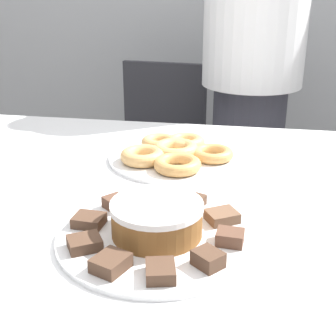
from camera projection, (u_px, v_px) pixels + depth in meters
table at (196, 219)px, 1.11m from camera, size 1.99×1.09×0.77m
person_standing at (252, 70)px, 1.86m from camera, size 0.40×0.40×1.70m
office_chair_left at (156, 168)px, 2.17m from camera, size 0.48×0.48×0.88m
plate_cake at (157, 236)px, 0.89m from camera, size 0.38×0.38×0.01m
plate_donuts at (176, 158)px, 1.29m from camera, size 0.37×0.37×0.01m
frosted_cake at (157, 219)px, 0.88m from camera, size 0.18×0.18×0.07m
lamington_0 at (85, 243)px, 0.84m from camera, size 0.08×0.07×0.02m
lamington_1 at (111, 263)px, 0.78m from camera, size 0.07×0.07×0.02m
lamington_2 at (160, 271)px, 0.76m from camera, size 0.06×0.07×0.02m
lamington_3 at (208, 259)px, 0.79m from camera, size 0.06×0.06×0.03m
lamington_4 at (230, 237)px, 0.86m from camera, size 0.05×0.05×0.02m
lamington_5 at (222, 216)px, 0.94m from camera, size 0.08×0.07×0.02m
lamington_6 at (193, 201)px, 1.00m from camera, size 0.06×0.07×0.02m
lamington_7 at (154, 196)px, 1.02m from camera, size 0.06×0.07×0.03m
lamington_8 at (116, 203)px, 0.99m from camera, size 0.06×0.06×0.02m
lamington_9 at (89, 220)px, 0.92m from camera, size 0.06×0.05×0.02m
donut_0 at (176, 150)px, 1.28m from camera, size 0.13×0.13×0.04m
donut_1 at (143, 156)px, 1.24m from camera, size 0.12×0.12×0.03m
donut_2 at (177, 164)px, 1.18m from camera, size 0.12×0.12×0.03m
donut_3 at (213, 154)px, 1.26m from camera, size 0.11×0.11×0.03m
donut_4 at (186, 142)px, 1.34m from camera, size 0.11×0.11×0.03m
donut_5 at (159, 142)px, 1.34m from camera, size 0.10×0.10×0.03m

